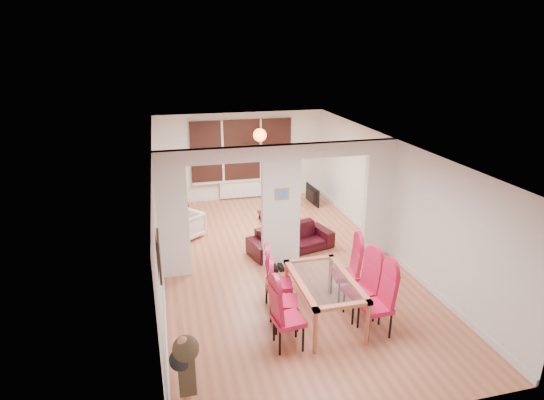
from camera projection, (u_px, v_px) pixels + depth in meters
name	position (u px, v px, depth m)	size (l,w,h in m)	color
floor	(280.00, 262.00, 9.85)	(5.00, 9.00, 0.01)	#BA6B4B
room_walls	(281.00, 206.00, 9.42)	(5.00, 9.00, 2.60)	silver
divider_wall	(281.00, 206.00, 9.42)	(5.00, 0.18, 2.60)	white
bay_window_blinds	(242.00, 150.00, 13.42)	(3.00, 0.08, 1.80)	black
radiator	(243.00, 189.00, 13.78)	(1.40, 0.08, 0.50)	white
pendant_light	(260.00, 135.00, 12.23)	(0.36, 0.36, 0.36)	orange
stair_newel	(183.00, 349.00, 6.22)	(0.40, 1.20, 1.10)	tan
wall_poster	(159.00, 256.00, 6.56)	(0.04, 0.52, 0.67)	gray
pillar_photo	(282.00, 194.00, 9.23)	(0.30, 0.03, 0.25)	#4C8CD8
dining_table	(324.00, 300.00, 7.69)	(0.95, 1.70, 0.80)	#B56342
dining_chair_la	(288.00, 315.00, 6.97)	(0.45, 0.45, 1.12)	#BE133B
dining_chair_lb	(284.00, 297.00, 7.45)	(0.45, 0.45, 1.12)	#BE133B
dining_chair_lc	(279.00, 280.00, 8.00)	(0.45, 0.45, 1.12)	#BE133B
dining_chair_ra	(376.00, 302.00, 7.29)	(0.46, 0.46, 1.16)	#BE133B
dining_chair_rb	(360.00, 287.00, 7.73)	(0.46, 0.46, 1.15)	#BE133B
dining_chair_rc	(346.00, 271.00, 8.30)	(0.46, 0.46, 1.14)	#BE133B
sofa	(291.00, 239.00, 10.32)	(1.94, 0.76, 0.57)	black
armchair	(186.00, 225.00, 11.02)	(0.70, 0.68, 0.64)	silver
person	(180.00, 194.00, 11.66)	(0.40, 0.61, 1.66)	black
television	(309.00, 195.00, 13.36)	(0.12, 0.92, 0.53)	black
coffee_table	(277.00, 216.00, 12.17)	(0.98, 0.49, 0.23)	#341612
bottle	(281.00, 206.00, 12.18)	(0.07, 0.07, 0.29)	#143F19
bowl	(284.00, 210.00, 12.21)	(0.21, 0.21, 0.05)	#341612
shoes	(278.00, 268.00, 9.52)	(0.23, 0.25, 0.10)	black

